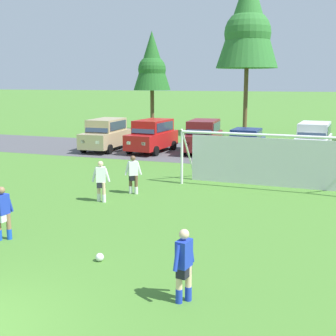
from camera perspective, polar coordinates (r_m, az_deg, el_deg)
The scene contains 15 objects.
ground_plane at distance 22.45m, azimuth 2.46°, elevation -1.20°, with size 400.00×400.00×0.00m, color #477A2D.
parking_lot_strip at distance 29.96m, azimuth 6.90°, elevation 1.80°, with size 52.00×8.40×0.01m, color #4C4C51.
soccer_ball at distance 12.33m, azimuth -8.62°, elevation -11.07°, with size 0.22×0.22×0.22m.
soccer_goal at distance 20.70m, azimuth 12.09°, elevation 1.18°, with size 7.48×2.18×2.57m.
player_striker_near at distance 17.94m, azimuth -8.46°, elevation -1.69°, with size 0.72×0.39×1.64m.
player_midfield_center at distance 9.86m, azimuth 2.02°, elevation -12.24°, with size 0.31×0.72×1.64m.
player_defender_far at distance 19.08m, azimuth -4.41°, elevation -0.85°, with size 0.69×0.44×1.64m.
player_winger_left at distance 14.39m, azimuth -20.13°, elevation -5.40°, with size 0.38×0.72×1.64m.
parked_car_slot_far_left at distance 31.45m, azimuth -7.86°, elevation 4.25°, with size 2.23×4.65×2.16m.
parked_car_slot_left at distance 30.45m, azimuth -2.00°, elevation 4.13°, with size 2.41×4.74×2.16m.
parked_car_slot_center_left at distance 30.23m, azimuth 4.46°, elevation 4.05°, with size 2.37×4.72×2.16m.
parked_car_slot_center at distance 29.23m, azimuth 9.77°, elevation 3.22°, with size 2.18×4.28×1.72m.
parked_car_slot_center_right at distance 29.71m, azimuth 17.90°, elevation 3.44°, with size 2.38×4.72×2.16m.
tree_left_edge at distance 43.34m, azimuth -2.04°, elevation 13.13°, with size 3.49×3.49×9.31m.
tree_mid_left at distance 40.11m, azimuth 10.07°, elevation 17.74°, with size 5.22×5.22×13.93m.
Camera 1 is at (6.41, -5.99, 4.69)m, focal length 48.27 mm.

